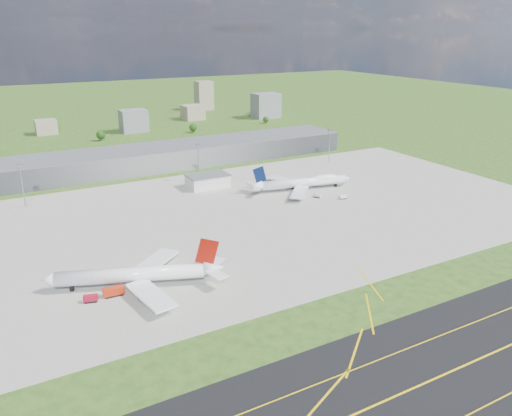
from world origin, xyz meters
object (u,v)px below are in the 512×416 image
van_white_near (318,196)px  tug_yellow (200,272)px  fire_truck (114,292)px  airliner_red_twin (138,275)px  airliner_blue_quad (304,182)px  crash_tender (91,299)px  van_white_far (343,197)px

van_white_near → tug_yellow: bearing=95.1°
fire_truck → van_white_near: (140.70, 60.75, -0.52)m
airliner_red_twin → airliner_blue_quad: 151.49m
airliner_blue_quad → van_white_near: airliner_blue_quad is taller
crash_tender → tug_yellow: crash_tender is taller
fire_truck → van_white_near: bearing=26.4°
van_white_near → van_white_far: bearing=-153.5°
airliner_red_twin → van_white_far: airliner_red_twin is taller
van_white_far → airliner_red_twin: bearing=-154.0°
airliner_red_twin → airliner_blue_quad: airliner_red_twin is taller
fire_truck → van_white_near: fire_truck is taller
airliner_red_twin → tug_yellow: airliner_red_twin is taller
fire_truck → crash_tender: (-8.94, -0.56, -0.37)m
tug_yellow → crash_tender: bearing=162.2°
airliner_red_twin → crash_tender: airliner_red_twin is taller
airliner_red_twin → fire_truck: size_ratio=8.42×
crash_tender → van_white_near: size_ratio=1.07×
airliner_red_twin → van_white_near: 142.50m
airliner_blue_quad → fire_truck: bearing=-139.1°
van_white_near → van_white_far: van_white_near is taller
airliner_blue_quad → fire_truck: 162.08m
airliner_red_twin → tug_yellow: 26.56m
tug_yellow → van_white_far: (116.05, 50.61, 0.26)m
van_white_far → crash_tender: bearing=-155.1°
crash_tender → airliner_blue_quad: bearing=43.0°
airliner_red_twin → van_white_near: airliner_red_twin is taller
airliner_red_twin → van_white_far: size_ratio=14.65×
fire_truck → van_white_far: size_ratio=1.74×
airliner_blue_quad → crash_tender: (-150.76, -78.96, -3.59)m
airliner_blue_quad → van_white_near: bearing=-81.6°
van_white_near → airliner_red_twin: bearing=89.1°
fire_truck → tug_yellow: (36.77, 0.49, -0.86)m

